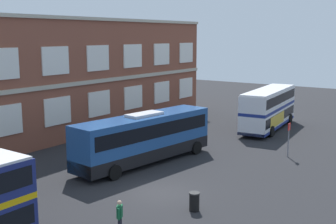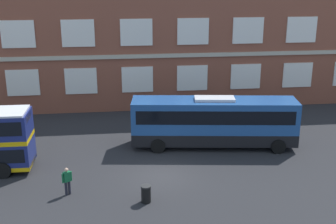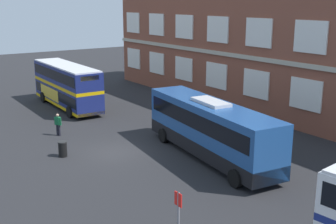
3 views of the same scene
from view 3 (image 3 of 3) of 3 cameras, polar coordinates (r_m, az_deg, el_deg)
The scene contains 7 objects.
ground_plane at distance 30.13m, azimuth -3.66°, elevation -4.56°, with size 120.00×120.00×0.00m, color #232326.
brick_terminal_building at distance 38.30m, azimuth 18.82°, elevation 7.09°, with size 51.03×8.19×11.05m.
double_decker_near at distance 41.68m, azimuth -13.33°, elevation 3.52°, with size 11.04×3.01×4.07m.
touring_coach at distance 27.53m, azimuth 5.61°, elevation -2.28°, with size 12.23×4.13×3.80m.
waiting_passenger at distance 33.18m, azimuth -14.43°, elevation -1.51°, with size 0.60×0.42×1.70m.
bus_stand_flag at distance 17.28m, azimuth 1.39°, elevation -13.86°, with size 0.44×0.10×2.70m.
station_litter_bin at distance 28.80m, azimuth -13.84°, elevation -4.79°, with size 0.60×0.60×1.03m.
Camera 3 is at (24.38, -12.70, 9.87)m, focal length 45.82 mm.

